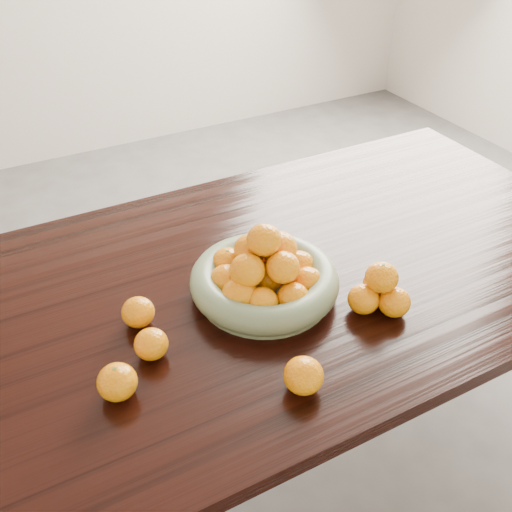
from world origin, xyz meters
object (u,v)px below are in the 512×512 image
dining_table (257,303)px  loose_orange_0 (117,382)px  fruit_bowl (264,276)px  orange_pyramid (379,290)px

dining_table → loose_orange_0: size_ratio=25.37×
loose_orange_0 → fruit_bowl: bearing=19.3°
fruit_bowl → loose_orange_0: size_ratio=4.48×
orange_pyramid → loose_orange_0: orange_pyramid is taller
dining_table → orange_pyramid: size_ratio=14.06×
dining_table → fruit_bowl: bearing=-103.6°
dining_table → loose_orange_0: 0.48m
orange_pyramid → loose_orange_0: (-0.61, 0.03, -0.01)m
fruit_bowl → loose_orange_0: fruit_bowl is taller
dining_table → orange_pyramid: orange_pyramid is taller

